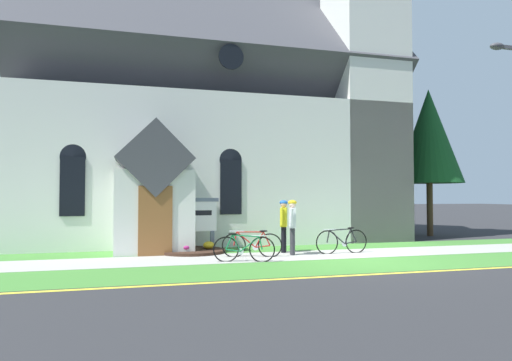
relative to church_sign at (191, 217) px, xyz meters
name	(u,v)px	position (x,y,z in m)	size (l,w,h in m)	color
ground	(313,246)	(4.47, 0.56, -1.13)	(140.00, 140.00, 0.00)	#2B2B2D
sidewalk_slab	(250,257)	(1.49, -1.86, -1.12)	(32.00, 2.02, 0.01)	#A8A59E
grass_verge	(273,269)	(1.49, -4.05, -1.12)	(32.00, 2.35, 0.01)	#427F33
church_lawn	(236,250)	(1.49, -0.02, -1.12)	(24.00, 1.66, 0.01)	#427F33
curb_paint_stripe	(291,279)	(1.49, -5.38, -1.12)	(28.00, 0.16, 0.01)	yellow
church_building	(216,123)	(1.86, 5.52, 3.97)	(15.25, 11.80, 14.49)	silver
church_sign	(191,217)	(0.00, 0.00, 0.00)	(1.82, 0.27, 1.73)	slate
flower_bed	(191,250)	(-0.01, -0.28, -1.05)	(2.11, 2.11, 0.34)	#382319
bicycle_orange	(244,248)	(1.09, -2.68, -0.76)	(1.63, 0.52, 0.80)	black
bicycle_green	(342,241)	(4.48, -1.76, -0.74)	(1.77, 0.11, 0.83)	black
bicycle_yellow	(252,244)	(1.57, -1.80, -0.75)	(1.72, 0.54, 0.81)	black
cyclist_in_green_jersey	(284,222)	(2.81, -1.04, -0.16)	(0.39, 0.62, 1.66)	black
cyclist_in_orange_jersey	(292,223)	(2.86, -1.71, -0.15)	(0.34, 0.73, 1.67)	#2D2D33
roadside_conifer	(429,136)	(11.11, 2.89, 3.36)	(2.96, 2.96, 6.63)	#4C3823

